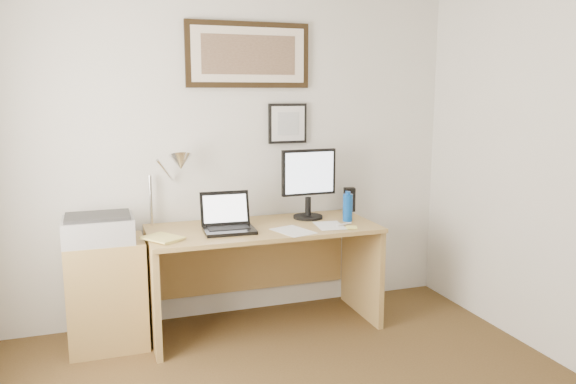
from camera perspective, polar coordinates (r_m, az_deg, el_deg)
name	(u,v)px	position (r m, az deg, el deg)	size (l,w,h in m)	color
wall_back	(229,151)	(4.20, -6.00, 4.12)	(3.50, 0.02, 2.50)	silver
side_cabinet	(107,294)	(3.97, -17.89, -9.80)	(0.50, 0.40, 0.73)	#9F7C43
water_bottle	(348,208)	(4.13, 6.09, -1.59)	(0.07, 0.07, 0.20)	#0B4298
bottle_cap	(348,193)	(4.11, 6.11, -0.07)	(0.04, 0.04, 0.02)	#0B4298
speaker	(349,200)	(4.48, 6.25, -0.77)	(0.08, 0.07, 0.19)	black
paper_sheet_a	(293,231)	(3.83, 0.52, -3.99)	(0.20, 0.29, 0.00)	white
paper_sheet_b	(330,226)	(3.99, 4.25, -3.42)	(0.19, 0.27, 0.00)	white
sticky_pad	(352,227)	(3.94, 6.48, -3.58)	(0.07, 0.07, 0.01)	#FFFB78
marker_pen	(344,224)	(4.01, 5.72, -3.29)	(0.02, 0.02, 0.14)	silver
book	(152,241)	(3.64, -13.70, -4.89)	(0.18, 0.25, 0.02)	#E2D26A
desk	(260,255)	(4.11, -2.85, -6.45)	(1.60, 0.70, 0.75)	#9F7C43
laptop	(228,222)	(3.85, -6.12, -3.10)	(0.35, 0.31, 0.26)	black
lcd_monitor	(309,180)	(4.16, 2.11, 1.20)	(0.42, 0.22, 0.52)	black
printer	(98,229)	(3.82, -18.71, -3.55)	(0.44, 0.34, 0.18)	#A6A6A8
desk_lamp	(178,165)	(3.95, -11.15, 2.68)	(0.29, 0.27, 0.53)	silver
picture_large	(249,55)	(4.19, -4.03, 13.72)	(0.92, 0.04, 0.47)	black
picture_small	(288,123)	(4.28, -0.04, 6.97)	(0.30, 0.03, 0.30)	black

